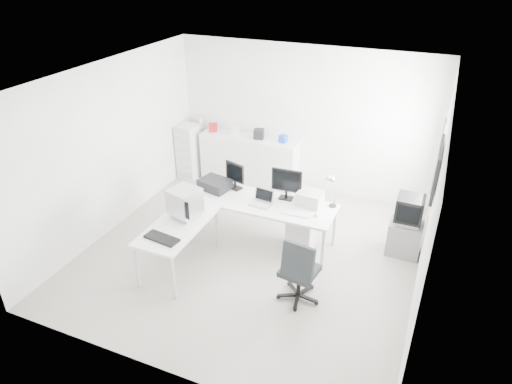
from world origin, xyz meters
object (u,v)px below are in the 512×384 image
at_px(main_desk, 260,221).
at_px(lcd_monitor_small, 235,176).
at_px(sideboard, 250,160).
at_px(tv_cabinet, 404,238).
at_px(crt_monitor, 185,203).
at_px(filing_cabinet, 189,151).
at_px(laser_printer, 310,198).
at_px(side_desk, 179,246).
at_px(drawer_pedestal, 302,233).
at_px(crt_tv, 409,211).
at_px(lcd_monitor_large, 287,184).
at_px(laptop, 261,198).
at_px(inkjet_printer, 215,184).
at_px(office_chair, 300,268).

distance_m(main_desk, lcd_monitor_small, 0.86).
relative_size(main_desk, sideboard, 1.20).
bearing_deg(tv_cabinet, crt_monitor, -155.08).
relative_size(lcd_monitor_small, filing_cabinet, 0.42).
bearing_deg(laser_printer, crt_monitor, -142.94).
height_order(main_desk, side_desk, same).
bearing_deg(drawer_pedestal, crt_tv, 19.11).
distance_m(lcd_monitor_small, filing_cabinet, 2.29).
xyz_separation_m(drawer_pedestal, filing_cabinet, (-2.98, 1.63, 0.26)).
bearing_deg(main_desk, drawer_pedestal, 4.09).
relative_size(lcd_monitor_large, filing_cabinet, 0.46).
bearing_deg(lcd_monitor_large, laptop, -132.59).
bearing_deg(lcd_monitor_small, tv_cabinet, 25.21).
distance_m(side_desk, inkjet_printer, 1.29).
bearing_deg(tv_cabinet, main_desk, -165.44).
distance_m(main_desk, crt_tv, 2.33).
bearing_deg(laptop, crt_monitor, -132.78).
bearing_deg(lcd_monitor_small, drawer_pedestal, 9.40).
distance_m(laptop, crt_tv, 2.27).
bearing_deg(inkjet_printer, filing_cabinet, 144.31).
bearing_deg(lcd_monitor_large, crt_monitor, -139.48).
bearing_deg(crt_monitor, inkjet_printer, 105.09).
height_order(drawer_pedestal, lcd_monitor_small, lcd_monitor_small).
bearing_deg(lcd_monitor_large, sideboard, 127.59).
bearing_deg(crt_monitor, crt_tv, 40.02).
relative_size(lcd_monitor_small, lcd_monitor_large, 0.93).
bearing_deg(inkjet_printer, crt_monitor, -77.87).
height_order(inkjet_printer, filing_cabinet, filing_cabinet).
xyz_separation_m(laptop, filing_cabinet, (-2.33, 1.78, -0.32)).
bearing_deg(drawer_pedestal, side_desk, -143.43).
bearing_deg(lcd_monitor_large, laser_printer, -6.28).
bearing_deg(crt_tv, lcd_monitor_small, -173.28).
xyz_separation_m(drawer_pedestal, laser_printer, (0.05, 0.17, 0.56)).
relative_size(side_desk, drawer_pedestal, 2.33).
bearing_deg(tv_cabinet, side_desk, -151.36).
bearing_deg(filing_cabinet, tv_cabinet, -13.76).
relative_size(drawer_pedestal, crt_monitor, 1.27).
bearing_deg(sideboard, drawer_pedestal, -47.15).
height_order(laptop, laser_printer, laptop).
relative_size(inkjet_printer, crt_monitor, 1.01).
distance_m(tv_cabinet, filing_cabinet, 4.64).
xyz_separation_m(lcd_monitor_small, office_chair, (1.57, -1.33, -0.47)).
bearing_deg(office_chair, lcd_monitor_small, 148.28).
height_order(office_chair, sideboard, office_chair).
relative_size(sideboard, filing_cabinet, 1.80).
height_order(tv_cabinet, crt_tv, crt_tv).
bearing_deg(drawer_pedestal, sideboard, 132.85).
xyz_separation_m(inkjet_printer, crt_tv, (3.07, 0.48, -0.06)).
relative_size(laser_printer, sideboard, 0.19).
bearing_deg(tv_cabinet, crt_tv, 0.00).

